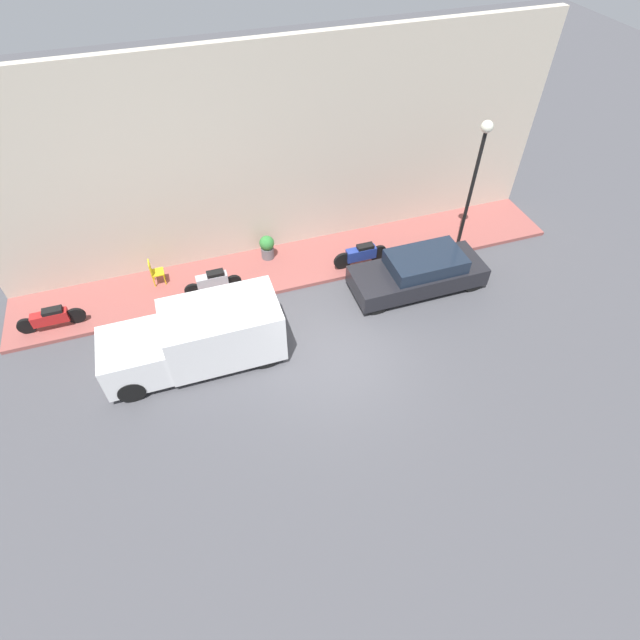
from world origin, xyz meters
name	(u,v)px	position (x,y,z in m)	size (l,w,h in m)	color
ground_plane	(337,360)	(0.00, 0.00, 0.00)	(60.00, 60.00, 0.00)	#47474C
sidewalk	(295,265)	(4.40, 0.00, 0.07)	(2.35, 18.53, 0.13)	#934C47
building_facade	(279,156)	(5.73, 0.00, 3.45)	(0.30, 18.53, 6.89)	beige
parked_car	(419,272)	(2.15, -3.56, 0.62)	(1.67, 4.34, 1.26)	black
delivery_van	(196,338)	(1.23, 3.72, 0.94)	(1.84, 4.89, 1.84)	white
motorcycle_blue	(361,254)	(3.65, -2.14, 0.56)	(0.30, 1.92, 0.79)	navy
scooter_silver	(213,282)	(3.81, 2.88, 0.57)	(0.30, 1.84, 0.83)	#B7B7BF
motorcycle_red	(51,318)	(3.79, 7.75, 0.52)	(0.30, 1.93, 0.72)	#B21E1E
streetlamp	(478,164)	(3.61, -5.88, 3.29)	(0.38, 0.38, 4.54)	black
potted_plant	(267,247)	(5.02, 0.80, 0.59)	(0.51, 0.51, 0.87)	slate
cafe_chair	(155,271)	(4.86, 4.59, 0.63)	(0.40, 0.40, 0.88)	yellow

